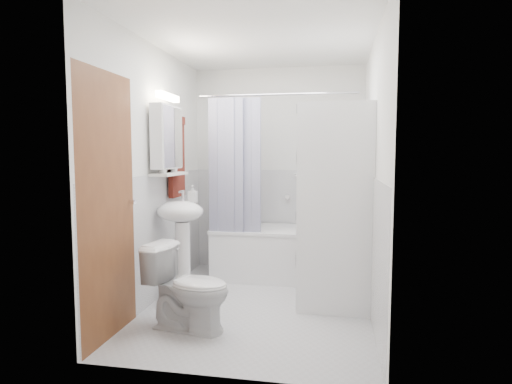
% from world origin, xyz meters
% --- Properties ---
extents(floor, '(2.60, 2.60, 0.00)m').
position_xyz_m(floor, '(0.00, 0.00, 0.00)').
color(floor, '#B7B7BC').
rests_on(floor, ground).
extents(room_walls, '(2.60, 2.60, 2.60)m').
position_xyz_m(room_walls, '(0.00, 0.00, 1.49)').
color(room_walls, white).
rests_on(room_walls, ground).
extents(wainscot, '(1.98, 2.58, 2.58)m').
position_xyz_m(wainscot, '(0.00, 0.29, 0.60)').
color(wainscot, white).
rests_on(wainscot, ground).
extents(door, '(0.05, 2.00, 2.00)m').
position_xyz_m(door, '(-0.95, -0.55, 1.00)').
color(door, brown).
rests_on(door, ground).
extents(bathtub, '(1.47, 0.70, 0.56)m').
position_xyz_m(bathtub, '(0.07, 0.92, 0.31)').
color(bathtub, white).
rests_on(bathtub, ground).
extents(tub_spout, '(0.04, 0.12, 0.04)m').
position_xyz_m(tub_spout, '(0.27, 1.25, 0.88)').
color(tub_spout, silver).
rests_on(tub_spout, room_walls).
extents(curtain_rod, '(1.65, 0.02, 0.02)m').
position_xyz_m(curtain_rod, '(0.07, 0.63, 2.00)').
color(curtain_rod, silver).
rests_on(curtain_rod, room_walls).
extents(shower_curtain, '(0.55, 0.02, 1.45)m').
position_xyz_m(shower_curtain, '(-0.38, 0.63, 1.25)').
color(shower_curtain, '#141547').
rests_on(shower_curtain, curtain_rod).
extents(sink, '(0.44, 0.37, 1.04)m').
position_xyz_m(sink, '(-0.75, 0.03, 0.70)').
color(sink, white).
rests_on(sink, ground).
extents(medicine_cabinet, '(0.13, 0.50, 0.71)m').
position_xyz_m(medicine_cabinet, '(-0.90, 0.10, 1.57)').
color(medicine_cabinet, white).
rests_on(medicine_cabinet, room_walls).
extents(shelf, '(0.18, 0.54, 0.02)m').
position_xyz_m(shelf, '(-0.89, 0.10, 1.20)').
color(shelf, silver).
rests_on(shelf, room_walls).
extents(shower_caddy, '(0.22, 0.06, 0.02)m').
position_xyz_m(shower_caddy, '(0.32, 1.24, 1.15)').
color(shower_caddy, silver).
rests_on(shower_caddy, room_walls).
extents(towel, '(0.07, 0.35, 0.84)m').
position_xyz_m(towel, '(-0.94, 0.43, 1.38)').
color(towel, maroon).
rests_on(towel, room_walls).
extents(washer_dryer, '(0.67, 0.65, 1.83)m').
position_xyz_m(washer_dryer, '(0.68, 0.17, 0.91)').
color(washer_dryer, white).
rests_on(washer_dryer, ground).
extents(toilet, '(0.73, 0.49, 0.67)m').
position_xyz_m(toilet, '(-0.45, -0.63, 0.33)').
color(toilet, white).
rests_on(toilet, ground).
extents(soap_pump, '(0.08, 0.17, 0.08)m').
position_xyz_m(soap_pump, '(-0.71, 0.25, 0.95)').
color(soap_pump, gray).
rests_on(soap_pump, sink).
extents(shelf_bottle, '(0.07, 0.18, 0.07)m').
position_xyz_m(shelf_bottle, '(-0.89, -0.05, 1.25)').
color(shelf_bottle, gray).
rests_on(shelf_bottle, shelf).
extents(shelf_cup, '(0.10, 0.09, 0.10)m').
position_xyz_m(shelf_cup, '(-0.89, 0.22, 1.26)').
color(shelf_cup, gray).
rests_on(shelf_cup, shelf).
extents(shampoo_a, '(0.13, 0.17, 0.13)m').
position_xyz_m(shampoo_a, '(0.35, 1.24, 1.23)').
color(shampoo_a, gray).
rests_on(shampoo_a, shower_caddy).
extents(shampoo_b, '(0.08, 0.21, 0.08)m').
position_xyz_m(shampoo_b, '(0.47, 1.24, 1.20)').
color(shampoo_b, '#27579E').
rests_on(shampoo_b, shower_caddy).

